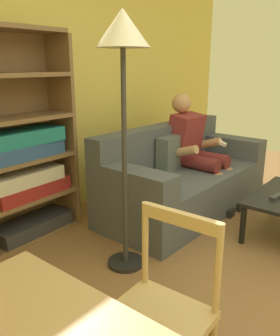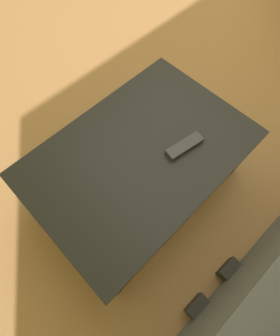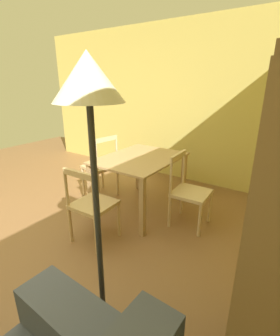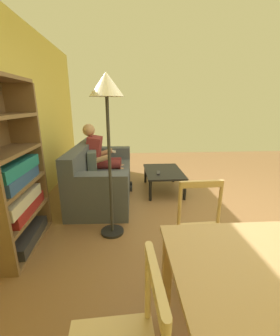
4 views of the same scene
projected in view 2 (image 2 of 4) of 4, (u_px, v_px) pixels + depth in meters
ground_plane at (193, 39)px, 1.93m from camera, size 8.63×8.63×0.00m
coffee_table at (140, 157)px, 1.10m from camera, size 0.95×0.65×0.38m
tv_remote at (185, 146)px, 1.06m from camera, size 0.18×0.08×0.02m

